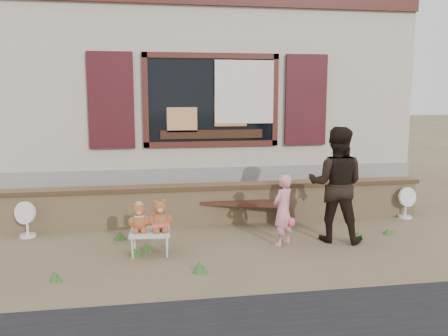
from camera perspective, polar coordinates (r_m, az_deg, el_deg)
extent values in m
plane|color=brown|center=(7.17, 0.81, -8.65)|extent=(80.00, 80.00, 0.00)
cube|color=#AB9E8A|center=(11.30, -3.36, 10.06)|extent=(8.00, 5.00, 3.20)
cube|color=gray|center=(11.43, -3.27, -0.02)|extent=(8.04, 5.04, 0.80)
cube|color=black|center=(8.78, -1.51, 8.15)|extent=(2.30, 0.04, 1.50)
cube|color=#431913|center=(8.79, -1.51, 13.37)|extent=(2.50, 0.08, 0.10)
cube|color=#431913|center=(8.81, -1.47, 2.94)|extent=(2.50, 0.08, 0.10)
cube|color=#431913|center=(8.68, -9.44, 8.02)|extent=(0.10, 0.08, 1.70)
cube|color=#431913|center=(9.01, 6.16, 8.12)|extent=(0.10, 0.08, 1.70)
cube|color=black|center=(8.68, -13.44, 7.90)|extent=(0.80, 0.07, 1.70)
cube|color=black|center=(9.18, 9.82, 8.05)|extent=(0.80, 0.07, 1.70)
cube|color=beige|center=(8.82, 2.46, 9.12)|extent=(1.10, 0.02, 1.15)
cube|color=black|center=(8.78, -1.46, 4.10)|extent=(1.90, 0.06, 0.16)
cube|color=tan|center=(8.70, -5.08, 5.80)|extent=(0.55, 0.06, 0.45)
cube|color=#E08447|center=(8.82, 0.79, 6.85)|extent=(0.60, 0.06, 0.55)
cube|color=tan|center=(8.04, -0.48, -4.50)|extent=(7.00, 0.30, 0.60)
cube|color=brown|center=(7.97, -0.48, -2.19)|extent=(7.10, 0.36, 0.07)
cube|color=#371B13|center=(7.89, 2.20, -4.19)|extent=(1.62, 0.81, 0.06)
cube|color=#371B13|center=(8.04, -2.77, -5.47)|extent=(0.19, 0.31, 0.34)
cube|color=#371B13|center=(7.90, 7.24, -5.79)|extent=(0.19, 0.31, 0.34)
cube|color=beige|center=(6.55, -8.89, -7.64)|extent=(0.56, 0.50, 0.04)
cylinder|color=silver|center=(6.42, -10.98, -9.58)|extent=(0.03, 0.03, 0.29)
cylinder|color=silver|center=(6.40, -6.89, -9.54)|extent=(0.03, 0.03, 0.29)
cylinder|color=silver|center=(6.81, -10.70, -8.49)|extent=(0.03, 0.03, 0.29)
cylinder|color=silver|center=(6.79, -6.85, -8.45)|extent=(0.03, 0.03, 0.29)
imported|color=pink|center=(6.86, 7.10, -5.05)|extent=(0.45, 0.42, 1.03)
imported|color=black|center=(7.14, 13.33, -1.93)|extent=(1.02, 0.94, 1.70)
cylinder|color=white|center=(7.90, -22.52, -7.52)|extent=(0.24, 0.24, 0.04)
cylinder|color=white|center=(7.86, -22.58, -6.46)|extent=(0.04, 0.04, 0.30)
cylinder|color=white|center=(7.81, -22.68, -4.94)|extent=(0.36, 0.25, 0.35)
cylinder|color=silver|center=(8.99, 20.92, -5.49)|extent=(0.23, 0.23, 0.04)
cylinder|color=silver|center=(8.95, 20.97, -4.57)|extent=(0.04, 0.04, 0.30)
cylinder|color=silver|center=(8.91, 21.05, -3.23)|extent=(0.36, 0.17, 0.34)
cone|color=#345E25|center=(7.57, 15.83, -7.69)|extent=(0.15, 0.15, 0.09)
cone|color=#345E25|center=(5.90, -2.99, -11.81)|extent=(0.16, 0.16, 0.15)
cone|color=#345E25|center=(6.72, -9.37, -9.35)|extent=(0.14, 0.14, 0.14)
cone|color=#345E25|center=(7.87, 19.16, -7.19)|extent=(0.18, 0.18, 0.10)
cone|color=#345E25|center=(6.57, -10.73, -9.91)|extent=(0.14, 0.14, 0.12)
cone|color=#345E25|center=(7.34, -12.42, -7.91)|extent=(0.17, 0.17, 0.13)
cone|color=#345E25|center=(5.99, -19.69, -12.13)|extent=(0.13, 0.13, 0.12)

